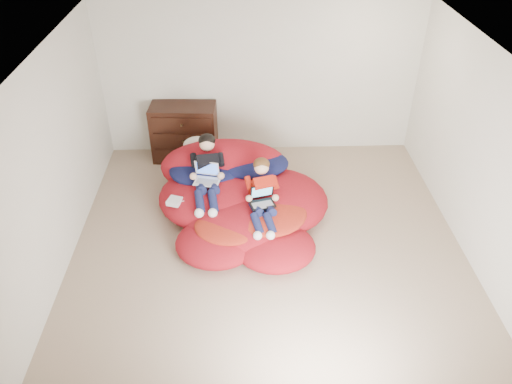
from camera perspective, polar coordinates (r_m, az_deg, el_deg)
The scene contains 9 objects.
room_shell at distance 6.42m, azimuth 1.38°, elevation -4.41°, with size 5.10×5.10×2.77m.
dresser at distance 8.18m, azimuth -8.18°, elevation 6.75°, with size 1.06×0.60×0.93m.
beanbag_pile at distance 6.91m, azimuth -1.96°, elevation -0.73°, with size 2.38×2.37×0.89m.
cream_pillow at distance 7.48m, azimuth -6.72°, elevation 5.33°, with size 0.42×0.27×0.27m, color beige.
older_boy at distance 6.78m, azimuth -5.61°, elevation 2.60°, with size 0.36×1.10×0.69m.
younger_boy at distance 6.42m, azimuth 0.70°, elevation -0.02°, with size 0.37×0.98×0.66m.
laptop_white at distance 6.74m, azimuth -5.62°, elevation 1.86°, with size 0.38×0.36×0.24m.
laptop_black at distance 6.40m, azimuth 0.72°, elevation -0.74°, with size 0.35×0.34×0.23m.
power_adapter at distance 6.67m, azimuth -9.29°, elevation -1.06°, with size 0.17×0.17×0.06m, color silver.
Camera 1 is at (-0.32, -4.94, 4.31)m, focal length 35.00 mm.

